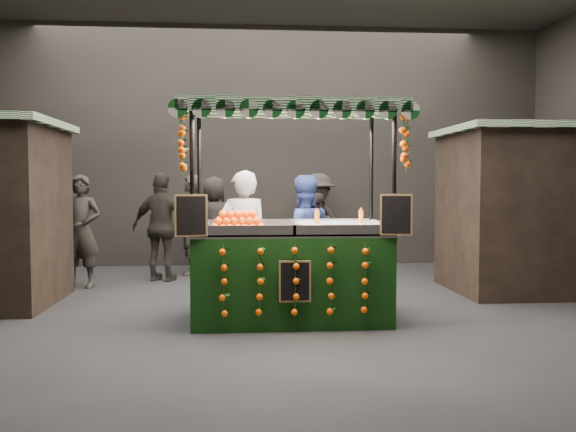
{
  "coord_description": "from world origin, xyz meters",
  "views": [
    {
      "loc": [
        -0.38,
        -7.89,
        1.71
      ],
      "look_at": [
        0.25,
        0.1,
        1.29
      ],
      "focal_mm": 38.27,
      "sensor_mm": 36.0,
      "label": 1
    }
  ],
  "objects": [
    {
      "name": "shopper_6",
      "position": [
        -1.29,
        3.68,
        0.94
      ],
      "size": [
        0.52,
        0.73,
        1.87
      ],
      "rotation": [
        0.0,
        0.0,
        -1.67
      ],
      "color": "#2E2A25",
      "rests_on": "ground"
    },
    {
      "name": "juice_stall",
      "position": [
        0.26,
        -0.33,
        0.83
      ],
      "size": [
        2.77,
        1.63,
        2.68
      ],
      "color": "black",
      "rests_on": "ground"
    },
    {
      "name": "vendor_blue",
      "position": [
        0.52,
        0.84,
        0.92
      ],
      "size": [
        1.0,
        0.83,
        1.83
      ],
      "rotation": [
        0.0,
        0.0,
        3.31
      ],
      "color": "navy",
      "rests_on": "ground"
    },
    {
      "name": "shopper_5",
      "position": [
        4.43,
        3.26,
        0.83
      ],
      "size": [
        0.91,
        1.61,
        1.65
      ],
      "rotation": [
        0.0,
        0.0,
        1.86
      ],
      "color": "black",
      "rests_on": "ground"
    },
    {
      "name": "market_hall",
      "position": [
        0.0,
        0.0,
        3.38
      ],
      "size": [
        12.1,
        10.1,
        5.05
      ],
      "color": "black",
      "rests_on": "ground"
    },
    {
      "name": "vendor_grey",
      "position": [
        -0.33,
        0.48,
        0.94
      ],
      "size": [
        0.75,
        0.55,
        1.89
      ],
      "rotation": [
        0.0,
        0.0,
        3.3
      ],
      "color": "gray",
      "rests_on": "ground"
    },
    {
      "name": "shopper_3",
      "position": [
        1.19,
        4.34,
        0.96
      ],
      "size": [
        1.41,
        1.11,
        1.92
      ],
      "rotation": [
        0.0,
        0.0,
        0.37
      ],
      "color": "#2D2924",
      "rests_on": "ground"
    },
    {
      "name": "shopper_2",
      "position": [
        -1.73,
        2.97,
        0.95
      ],
      "size": [
        1.2,
        0.77,
        1.91
      ],
      "rotation": [
        0.0,
        0.0,
        2.85
      ],
      "color": "black",
      "rests_on": "ground"
    },
    {
      "name": "shopper_1",
      "position": [
        0.96,
        2.66,
        0.77
      ],
      "size": [
        0.95,
        0.93,
        1.54
      ],
      "rotation": [
        0.0,
        0.0,
        -0.71
      ],
      "color": "#282221",
      "rests_on": "ground"
    },
    {
      "name": "ground",
      "position": [
        0.0,
        0.0,
        0.0
      ],
      "size": [
        12.0,
        12.0,
        0.0
      ],
      "primitive_type": "plane",
      "color": "black",
      "rests_on": "ground"
    },
    {
      "name": "shopper_4",
      "position": [
        -0.88,
        4.17,
        0.93
      ],
      "size": [
        0.93,
        0.62,
        1.86
      ],
      "rotation": [
        0.0,
        0.0,
        3.1
      ],
      "color": "black",
      "rests_on": "ground"
    },
    {
      "name": "neighbour_stall_right",
      "position": [
        4.4,
        1.5,
        1.31
      ],
      "size": [
        3.0,
        2.2,
        2.6
      ],
      "color": "black",
      "rests_on": "ground"
    },
    {
      "name": "shopper_0",
      "position": [
        -2.99,
        2.4,
        0.93
      ],
      "size": [
        0.76,
        0.58,
        1.86
      ],
      "rotation": [
        0.0,
        0.0,
        -0.22
      ],
      "color": "#272420",
      "rests_on": "ground"
    }
  ]
}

